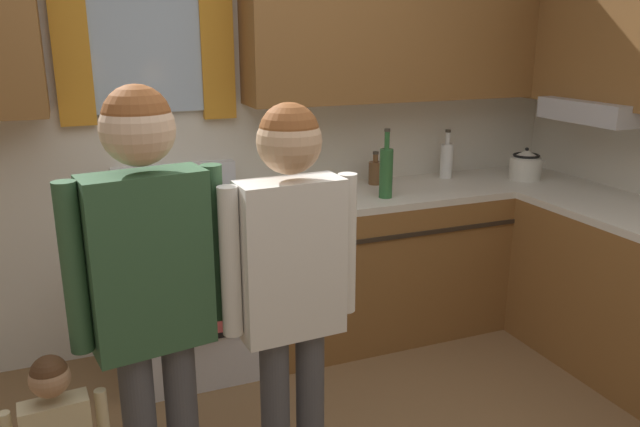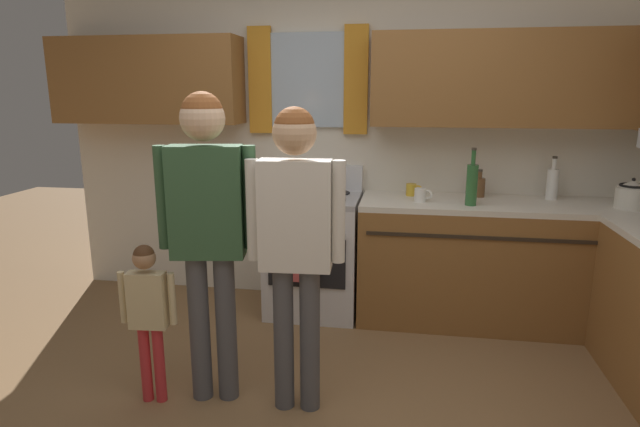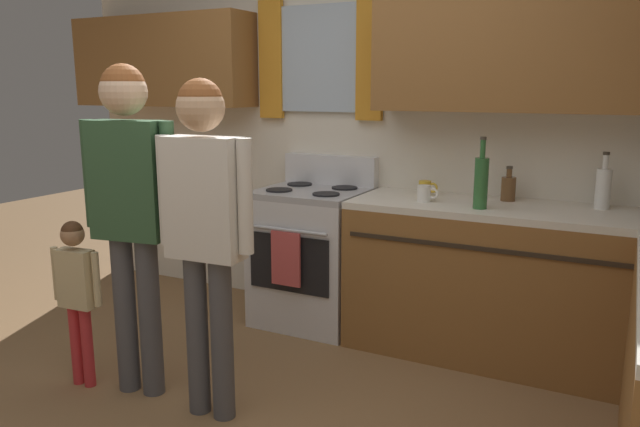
{
  "view_description": "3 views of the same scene",
  "coord_description": "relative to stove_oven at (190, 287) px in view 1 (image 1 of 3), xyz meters",
  "views": [
    {
      "loc": [
        -0.74,
        -1.65,
        1.81
      ],
      "look_at": [
        0.15,
        0.53,
        1.12
      ],
      "focal_mm": 35.02,
      "sensor_mm": 36.0,
      "label": 1
    },
    {
      "loc": [
        0.45,
        -2.23,
        1.67
      ],
      "look_at": [
        -0.03,
        0.69,
        0.97
      ],
      "focal_mm": 29.43,
      "sensor_mm": 36.0,
      "label": 2
    },
    {
      "loc": [
        1.62,
        -1.92,
        1.55
      ],
      "look_at": [
        0.32,
        0.6,
        0.97
      ],
      "focal_mm": 34.2,
      "sensor_mm": 36.0,
      "label": 3
    }
  ],
  "objects": [
    {
      "name": "back_wall_unit",
      "position": [
        0.25,
        0.27,
        1.01
      ],
      "size": [
        4.6,
        0.42,
        2.6
      ],
      "color": "silver",
      "rests_on": "ground"
    },
    {
      "name": "kitchen_counter_run",
      "position": [
        1.76,
        -0.48,
        -0.02
      ],
      "size": [
        2.16,
        2.22,
        0.9
      ],
      "color": "brown",
      "rests_on": "ground"
    },
    {
      "name": "stove_oven",
      "position": [
        0.0,
        0.0,
        0.0
      ],
      "size": [
        0.68,
        0.67,
        1.1
      ],
      "color": "silver",
      "rests_on": "ground"
    },
    {
      "name": "bottle_wine_green",
      "position": [
        1.12,
        -0.14,
        0.58
      ],
      "size": [
        0.08,
        0.08,
        0.39
      ],
      "color": "#2D6633",
      "rests_on": "kitchen_counter_run"
    },
    {
      "name": "bottle_milk_white",
      "position": [
        1.71,
        0.16,
        0.55
      ],
      "size": [
        0.08,
        0.08,
        0.31
      ],
      "color": "white",
      "rests_on": "kitchen_counter_run"
    },
    {
      "name": "bottle_squat_brown",
      "position": [
        1.21,
        0.17,
        0.51
      ],
      "size": [
        0.08,
        0.08,
        0.21
      ],
      "color": "brown",
      "rests_on": "kitchen_counter_run"
    },
    {
      "name": "mug_mustard_yellow",
      "position": [
        0.72,
        0.14,
        0.48
      ],
      "size": [
        0.12,
        0.08,
        0.09
      ],
      "color": "gold",
      "rests_on": "kitchen_counter_run"
    },
    {
      "name": "mug_ceramic_white",
      "position": [
        0.78,
        -0.07,
        0.48
      ],
      "size": [
        0.13,
        0.08,
        0.09
      ],
      "color": "white",
      "rests_on": "kitchen_counter_run"
    },
    {
      "name": "stovetop_kettle",
      "position": [
        2.16,
        -0.07,
        0.53
      ],
      "size": [
        0.27,
        0.2,
        0.21
      ],
      "color": "silver",
      "rests_on": "kitchen_counter_run"
    },
    {
      "name": "adult_holding_child",
      "position": [
        -0.33,
        -1.28,
        0.58
      ],
      "size": [
        0.51,
        0.23,
        1.67
      ],
      "color": "#4C4C51",
      "rests_on": "ground"
    },
    {
      "name": "adult_in_plaid",
      "position": [
        0.14,
        -1.3,
        0.54
      ],
      "size": [
        0.5,
        0.22,
        1.6
      ],
      "color": "#4C4C51",
      "rests_on": "ground"
    }
  ]
}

